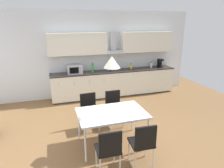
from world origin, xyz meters
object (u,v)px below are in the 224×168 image
Objects in this scene: microwave at (75,69)px; chair_near_left at (109,148)px; chair_far_left at (89,108)px; pendant_lamp at (112,62)px; bottle_white at (151,65)px; bottle_blue at (109,68)px; coffee_maker at (160,63)px; dining_table at (112,114)px; bottle_yellow at (131,67)px; chair_near_right at (143,141)px; chair_far_right at (114,105)px; bottle_green at (93,68)px.

microwave is 3.71m from chair_near_left.
pendant_lamp is at bearing -69.35° from chair_far_left.
bottle_white is 0.89× the size of bottle_blue.
microwave is 2.96m from pendant_lamp.
coffee_maker is 0.22× the size of dining_table.
bottle_white is 3.44m from chair_far_left.
bottle_yellow is 3.41m from pendant_lamp.
bottle_blue is at bearing 74.21° from dining_table.
microwave is at bearing 100.51° from chair_near_right.
bottle_blue is 3.89m from chair_near_left.
chair_far_right is 1.79m from chair_near_left.
chair_far_right is 1.68m from chair_near_right.
coffee_maker is 0.34× the size of chair_near_right.
bottle_blue is at bearing -179.66° from coffee_maker.
chair_far_right reaches higher than dining_table.
dining_table is 1.59× the size of chair_near_right.
chair_far_left is (-3.08, -2.03, -0.52)m from coffee_maker.
pendant_lamp is at bearing -133.96° from coffee_maker.
chair_far_left is (-1.12, -2.02, -0.48)m from bottle_blue.
pendant_lamp is at bearing -119.33° from bottle_yellow.
bottle_yellow is at bearing 179.08° from bottle_white.
bottle_yellow is at bearing 70.55° from chair_near_right.
coffee_maker is at bearing -1.12° from bottle_yellow.
bottle_white is (-0.35, 0.01, -0.06)m from coffee_maker.
bottle_green is (0.59, -0.01, -0.00)m from microwave.
dining_table is 0.91m from chair_near_left.
microwave is 0.55× the size of chair_near_right.
bottle_white is 0.25× the size of chair_far_left.
chair_far_right is (0.31, 0.84, -0.17)m from dining_table.
chair_near_right is at bearing -69.88° from dining_table.
bottle_green is 0.23× the size of dining_table.
bottle_green is 2.06m from chair_far_right.
microwave is 1.50× the size of bottle_green.
bottle_yellow is 2.86m from chair_far_left.
coffee_maker reaches higher than chair_far_left.
microwave is at bearing 90.95° from chair_near_left.
chair_far_left is (0.06, -2.00, -0.51)m from microwave.
coffee_maker is at bearing 56.45° from chair_near_right.
coffee_maker is at bearing 46.04° from pendant_lamp.
coffee_maker reaches higher than bottle_yellow.
chair_far_left is 1.00× the size of chair_near_right.
bottle_yellow is 0.24× the size of chair_far_left.
chair_far_right is at bearing 69.53° from pendant_lamp.
coffee_maker is (3.14, 0.03, 0.01)m from microwave.
coffee_maker is at bearing 46.04° from dining_table.
coffee_maker reaches higher than dining_table.
chair_far_right is at bearing 0.01° from chair_far_left.
coffee_maker is 1.24× the size of bottle_blue.
bottle_white reaches higher than chair_far_right.
chair_far_left is (-0.53, -1.99, -0.51)m from bottle_green.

